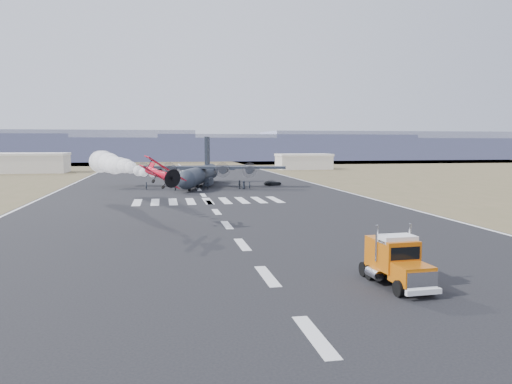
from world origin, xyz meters
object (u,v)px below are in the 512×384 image
object	(u,v)px
crew_b	(175,186)
crew_f	(197,186)
crew_g	(146,186)
crew_c	(208,186)
transport_aircraft	(200,173)
crew_d	(240,185)
crew_a	(250,185)
crew_e	(244,185)
hangar_right	(304,161)
support_vehicle	(273,183)
hangar_left	(30,163)
crew_h	(204,187)
aerobatic_biplane	(160,173)
semi_truck	(396,261)

from	to	relation	value
crew_b	crew_f	size ratio (longest dim) A/B	1.15
crew_g	crew_c	bearing A→B (deg)	-119.33
transport_aircraft	crew_d	world-z (taller)	transport_aircraft
transport_aircraft	crew_a	bearing A→B (deg)	-29.79
crew_b	crew_e	bearing A→B (deg)	73.45
hangar_right	transport_aircraft	world-z (taller)	transport_aircraft
support_vehicle	crew_e	world-z (taller)	crew_e
hangar_left	crew_e	xyz separation A→B (m)	(61.72, -74.11, -2.50)
hangar_left	support_vehicle	bearing A→B (deg)	-43.01
support_vehicle	crew_g	bearing A→B (deg)	85.10
hangar_right	crew_c	world-z (taller)	hangar_right
support_vehicle	crew_g	world-z (taller)	crew_g
crew_c	crew_h	bearing A→B (deg)	25.66
transport_aircraft	crew_c	bearing A→B (deg)	-68.33
crew_e	crew_f	xyz separation A→B (m)	(-10.05, 0.67, -0.13)
crew_h	transport_aircraft	bearing A→B (deg)	56.27
aerobatic_biplane	support_vehicle	world-z (taller)	aerobatic_biplane
transport_aircraft	crew_a	distance (m)	14.36
crew_h	crew_c	bearing A→B (deg)	31.05
support_vehicle	crew_h	world-z (taller)	crew_h
crew_c	aerobatic_biplane	bearing A→B (deg)	38.53
support_vehicle	hangar_left	bearing A→B (deg)	31.53
hangar_right	aerobatic_biplane	xyz separation A→B (m)	(-53.94, -126.54, 3.47)
crew_b	crew_d	xyz separation A→B (m)	(14.11, 1.73, 0.05)
hangar_left	crew_b	world-z (taller)	hangar_left
crew_e	crew_h	xyz separation A→B (m)	(-8.76, -1.33, -0.10)
transport_aircraft	crew_e	world-z (taller)	transport_aircraft
support_vehicle	crew_e	xyz separation A→B (m)	(-8.44, -8.66, 0.32)
support_vehicle	crew_f	xyz separation A→B (m)	(-18.49, -8.00, 0.19)
hangar_right	crew_a	xyz separation A→B (m)	(-35.05, -79.47, -2.19)
crew_e	crew_h	size ratio (longest dim) A/B	1.12
aerobatic_biplane	crew_f	distance (m)	49.03
semi_truck	crew_d	xyz separation A→B (m)	(0.50, 75.93, -0.81)
crew_f	hangar_left	bearing A→B (deg)	-105.26
crew_h	hangar_left	bearing A→B (deg)	90.53
crew_a	crew_d	bearing A→B (deg)	44.65
hangar_left	crew_h	world-z (taller)	hangar_left
hangar_left	crew_c	size ratio (longest dim) A/B	15.17
crew_c	crew_e	bearing A→B (deg)	134.59
crew_d	crew_f	bearing A→B (deg)	86.59
aerobatic_biplane	crew_b	world-z (taller)	aerobatic_biplane
semi_truck	support_vehicle	xyz separation A→B (m)	(9.71, 83.50, -1.17)
crew_d	crew_g	size ratio (longest dim) A/B	1.18
support_vehicle	crew_b	distance (m)	25.11
crew_a	crew_f	world-z (taller)	crew_a
crew_e	crew_g	bearing A→B (deg)	-82.11
hangar_right	crew_b	distance (m)	94.77
crew_b	crew_e	world-z (taller)	crew_e
crew_c	transport_aircraft	bearing A→B (deg)	-122.84
support_vehicle	crew_f	world-z (taller)	crew_f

